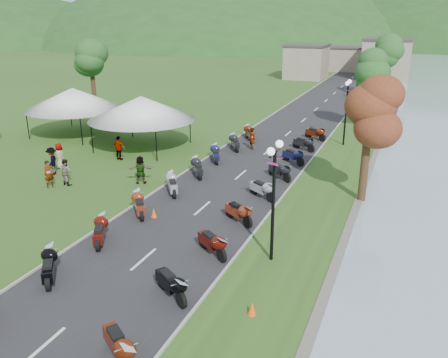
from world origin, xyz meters
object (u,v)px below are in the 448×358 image
(vendor_tent_main, at_px, (142,122))
(pedestrian_b, at_px, (67,185))
(pedestrian_c, at_px, (54,175))
(pedestrian_a, at_px, (51,187))

(vendor_tent_main, height_order, pedestrian_b, vendor_tent_main)
(pedestrian_b, xyz_separation_m, pedestrian_c, (-2.08, 1.22, 0.00))
(vendor_tent_main, bearing_deg, pedestrian_b, -89.56)
(vendor_tent_main, relative_size, pedestrian_b, 3.38)
(pedestrian_a, bearing_deg, pedestrian_b, -14.39)
(pedestrian_b, relative_size, pedestrian_c, 0.89)
(pedestrian_a, height_order, pedestrian_c, pedestrian_c)
(pedestrian_a, bearing_deg, vendor_tent_main, 22.07)
(vendor_tent_main, relative_size, pedestrian_a, 3.27)
(pedestrian_a, height_order, pedestrian_b, pedestrian_a)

